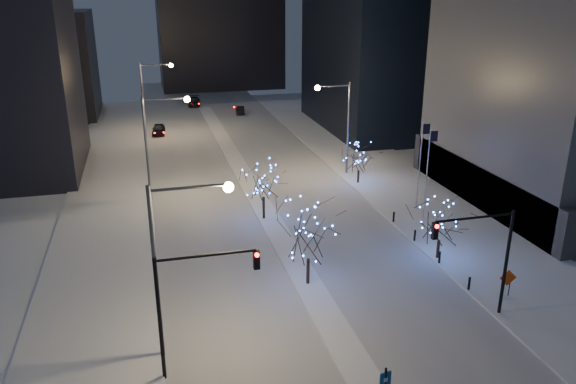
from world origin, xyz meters
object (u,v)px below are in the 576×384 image
object	(u,v)px
street_lamp_w_near	(174,247)
street_lamp_w_mid	(157,134)
street_lamp_w_far	(150,89)
holiday_tree_plaza_far	(359,159)
holiday_tree_median_near	(308,234)
street_lamp_east	(340,116)
construction_sign	(508,280)
car_far	(194,102)
car_near	(159,129)
traffic_signal_west	(190,294)
car_mid	(240,110)
holiday_tree_median_far	(263,181)
holiday_tree_plaza_near	(441,223)
traffic_signal_east	(486,248)

from	to	relation	value
street_lamp_w_near	street_lamp_w_mid	bearing A→B (deg)	90.00
street_lamp_w_far	holiday_tree_plaza_far	world-z (taller)	street_lamp_w_far
street_lamp_w_far	holiday_tree_median_near	size ratio (longest dim) A/B	1.67
street_lamp_w_far	street_lamp_east	bearing A→B (deg)	-49.15
street_lamp_w_far	construction_sign	world-z (taller)	street_lamp_w_far
car_far	holiday_tree_median_near	xyz separation A→B (m)	(1.49, -64.90, 3.10)
street_lamp_w_near	car_near	bearing A→B (deg)	89.22
street_lamp_w_near	street_lamp_w_mid	size ratio (longest dim) A/B	1.00
traffic_signal_west	car_near	world-z (taller)	traffic_signal_west
street_lamp_w_near	holiday_tree_plaza_far	bearing A→B (deg)	50.94
car_mid	holiday_tree_plaza_far	size ratio (longest dim) A/B	0.87
street_lamp_w_mid	holiday_tree_plaza_far	distance (m)	20.34
traffic_signal_west	car_mid	distance (m)	65.64
holiday_tree_median_near	holiday_tree_median_far	world-z (taller)	holiday_tree_median_near
holiday_tree_plaza_near	holiday_tree_plaza_far	world-z (taller)	holiday_tree_plaza_near
street_lamp_w_mid	construction_sign	bearing A→B (deg)	-49.18
car_near	car_mid	size ratio (longest dim) A/B	1.10
holiday_tree_median_near	traffic_signal_west	bearing A→B (deg)	-138.25
holiday_tree_median_near	street_lamp_east	bearing A→B (deg)	65.82
street_lamp_w_mid	holiday_tree_plaza_near	xyz separation A→B (m)	(19.44, -18.17, -3.52)
car_near	street_lamp_w_mid	bearing A→B (deg)	-86.40
street_lamp_east	car_far	bearing A→B (deg)	105.27
street_lamp_w_far	holiday_tree_median_far	xyz separation A→B (m)	(8.44, -32.41, -2.94)
street_lamp_w_near	holiday_tree_plaza_near	bearing A→B (deg)	19.36
holiday_tree_median_near	holiday_tree_median_far	bearing A→B (deg)	92.31
traffic_signal_west	car_far	distance (m)	72.87
holiday_tree_median_far	construction_sign	distance (m)	21.23
holiday_tree_median_near	traffic_signal_east	bearing A→B (deg)	-36.08
construction_sign	street_lamp_w_far	bearing A→B (deg)	120.55
car_near	holiday_tree_plaza_far	size ratio (longest dim) A/B	0.96
car_near	holiday_tree_plaza_near	distance (m)	48.29
street_lamp_w_mid	holiday_tree_plaza_near	world-z (taller)	street_lamp_w_mid
holiday_tree_median_near	construction_sign	bearing A→B (deg)	-21.91
street_lamp_w_mid	traffic_signal_east	bearing A→B (deg)	-55.49
traffic_signal_east	holiday_tree_median_near	bearing A→B (deg)	143.92
street_lamp_w_far	holiday_tree_plaza_near	size ratio (longest dim) A/B	2.11
traffic_signal_west	holiday_tree_plaza_far	distance (m)	33.05
car_far	holiday_tree_plaza_near	bearing A→B (deg)	-73.59
holiday_tree_plaza_far	construction_sign	bearing A→B (deg)	-87.48
holiday_tree_plaza_far	car_near	bearing A→B (deg)	125.87
traffic_signal_east	construction_sign	distance (m)	4.96
holiday_tree_median_near	holiday_tree_plaza_far	size ratio (longest dim) A/B	1.37
street_lamp_w_mid	street_lamp_w_far	bearing A→B (deg)	90.00
street_lamp_east	traffic_signal_west	distance (m)	35.30
holiday_tree_plaza_far	holiday_tree_plaza_near	bearing A→B (deg)	-91.73
car_mid	street_lamp_east	bearing A→B (deg)	103.87
street_lamp_w_far	car_far	distance (m)	22.49
street_lamp_w_far	construction_sign	size ratio (longest dim) A/B	5.22
street_lamp_east	car_far	size ratio (longest dim) A/B	2.03
street_lamp_w_near	construction_sign	world-z (taller)	street_lamp_w_near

